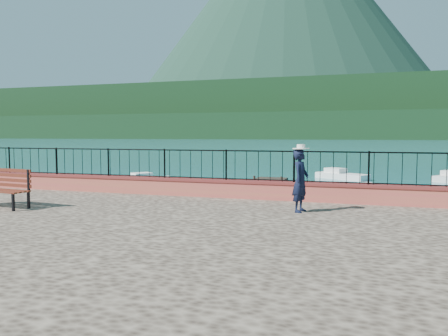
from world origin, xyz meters
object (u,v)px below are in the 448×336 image
Objects in this scene: park_bench at (0,196)px; boat_3 at (149,178)px; boat_0 at (185,197)px; boat_1 at (362,192)px; boat_2 at (373,190)px; boat_4 at (342,174)px; person at (301,181)px.

park_bench reaches higher than boat_3.
park_bench reaches higher than boat_0.
boat_1 is at bearing 59.65° from park_bench.
boat_0 is at bearing -102.04° from boat_3.
boat_3 is at bearing 109.83° from park_bench.
boat_1 and boat_3 have the same top height.
boat_0 is 8.74m from boat_1.
boat_3 is (-13.85, 1.98, 0.00)m from boat_2.
boat_4 is (6.21, 14.69, 0.00)m from boat_0.
boat_3 is 0.84× the size of boat_4.
park_bench is at bearing -76.73° from boat_4.
park_bench reaches higher than boat_1.
boat_3 is (-3.65, 15.89, -1.12)m from park_bench.
boat_4 is (-1.45, 10.50, 0.00)m from boat_1.
boat_4 is at bearing 60.22° from boat_2.
boat_0 and boat_4 have the same top height.
boat_3 is (-11.82, 14.02, -1.64)m from person.
person reaches higher than boat_1.
boat_2 is at bearing -57.82° from boat_3.
boat_0 is 9.29m from boat_3.
boat_0 is (-6.14, 6.67, -1.64)m from person.
park_bench is 0.55× the size of boat_1.
boat_0 is (2.03, 8.54, -1.12)m from park_bench.
park_bench is at bearing 114.14° from person.
boat_2 and boat_3 have the same top height.
park_bench is 0.60× the size of boat_2.
park_bench is at bearing -117.40° from boat_0.
boat_0 and boat_2 have the same top height.
boat_1 and boat_4 have the same top height.
boat_3 is at bearing -115.49° from boat_4.
person is 18.41m from boat_3.
boat_2 is 0.84× the size of boat_4.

